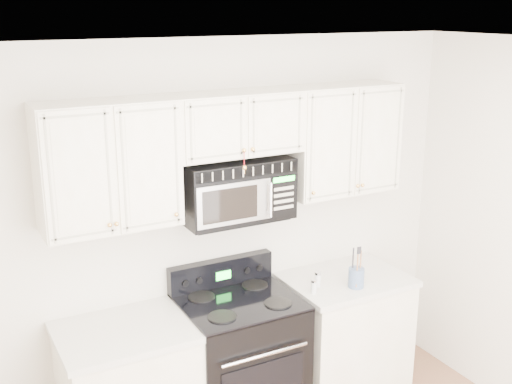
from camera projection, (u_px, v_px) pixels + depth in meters
room at (391, 348)px, 2.89m from camera, size 3.51×3.51×2.61m
base_cabinet_right at (343, 339)px, 4.72m from camera, size 0.86×0.65×0.92m
range at (239, 361)px, 4.31m from camera, size 0.76×0.69×1.12m
upper_cabinets at (235, 145)px, 4.06m from camera, size 2.44×0.37×0.75m
microwave at (236, 189)px, 4.12m from camera, size 0.72×0.41×0.40m
utensil_crock at (356, 277)px, 4.40m from camera, size 0.11×0.11×0.29m
shaker_salt at (314, 286)px, 4.31m from camera, size 0.04×0.04×0.10m
shaker_pepper at (318, 279)px, 4.41m from camera, size 0.04×0.04×0.11m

